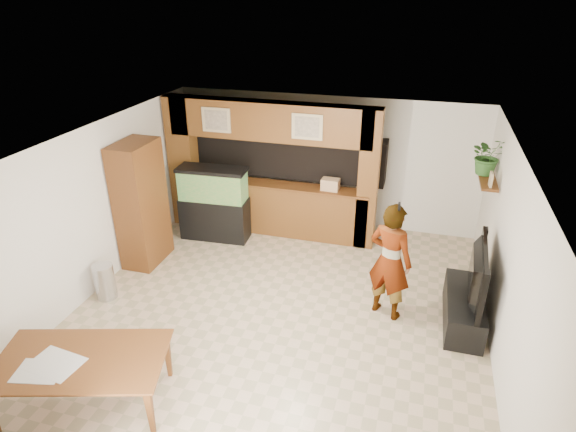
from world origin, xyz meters
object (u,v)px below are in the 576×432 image
(pantry_cabinet, at_px, (141,204))
(person, at_px, (390,261))
(television, at_px, (471,272))
(aquarium, at_px, (214,204))
(dining_table, at_px, (84,384))

(pantry_cabinet, bearing_deg, person, -5.66)
(pantry_cabinet, xyz_separation_m, television, (5.35, -0.34, -0.22))
(pantry_cabinet, relative_size, aquarium, 1.52)
(pantry_cabinet, xyz_separation_m, person, (4.25, -0.42, -0.19))
(person, xyz_separation_m, dining_table, (-3.17, -2.74, -0.57))
(pantry_cabinet, xyz_separation_m, dining_table, (1.07, -3.16, -0.75))
(pantry_cabinet, height_order, dining_table, pantry_cabinet)
(television, bearing_deg, pantry_cabinet, 89.80)
(aquarium, relative_size, dining_table, 0.75)
(television, bearing_deg, person, 97.67)
(television, height_order, person, person)
(aquarium, distance_m, person, 3.75)
(pantry_cabinet, relative_size, television, 1.57)
(person, bearing_deg, dining_table, 63.44)
(television, bearing_deg, dining_table, 126.87)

